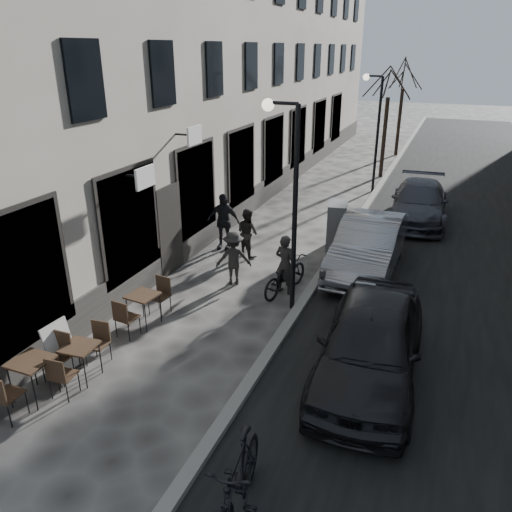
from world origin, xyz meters
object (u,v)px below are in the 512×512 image
Objects in this scene: streetlamp_far at (375,121)px; bistro_set_c at (144,306)px; car_near at (370,343)px; moped at (238,483)px; streetlamp_near at (289,186)px; bistro_set_a at (33,375)px; pedestrian_mid at (234,258)px; bicycle at (285,275)px; pedestrian_far at (223,221)px; utility_cabinet at (337,227)px; car_mid at (369,245)px; car_far at (419,202)px; tree_near at (390,80)px; sign_board at (62,353)px; pedestrian_near at (248,233)px; tree_far at (404,75)px; bistro_set_b at (81,359)px.

bistro_set_c is (-2.84, -14.08, -2.68)m from streetlamp_far.
moped is (-1.10, -3.92, -0.17)m from car_near.
bistro_set_a is at bearing -122.03° from streetlamp_near.
pedestrian_mid reaches higher than moped.
streetlamp_far reaches higher than bicycle.
bistro_set_a is 8.22m from pedestrian_far.
bicycle is at bearing -108.84° from utility_cabinet.
bicycle is at bearing -127.44° from car_mid.
bistro_set_c is (0.38, 3.06, -0.02)m from bistro_set_a.
bistro_set_a is 3.09m from bistro_set_c.
car_far reaches higher than bicycle.
streetlamp_far is at bearing 63.42° from pedestrian_far.
sign_board is (-3.37, -19.33, -4.21)m from tree_near.
streetlamp_far reaches higher than bistro_set_a.
tree_near is 13.03m from pedestrian_near.
tree_far reaches higher than moped.
bistro_set_c is at bearing 43.08° from pedestrian_mid.
bistro_set_a is 0.35× the size of car_near.
bistro_set_a is 0.79× the size of moped.
car_near reaches higher than bistro_set_a.
moped reaches higher than bistro_set_b.
streetlamp_near is 2.75× the size of pedestrian_far.
moped is at bearing -87.26° from tree_far.
car_mid is at bearing -85.41° from tree_far.
pedestrian_mid reaches higher than bistro_set_c.
car_far is at bearing 73.65° from streetlamp_near.
streetlamp_far is 2.75× the size of pedestrian_far.
tree_near is 8.04m from car_far.
moped is (4.59, -0.98, 0.13)m from bistro_set_a.
utility_cabinet reaches higher than bistro_set_b.
tree_near is at bearing -90.00° from tree_far.
car_mid is at bearing 61.30° from sign_board.
tree_near is 3.58× the size of utility_cabinet.
tree_far is at bearing 86.78° from sign_board.
tree_far is 3.69× the size of bistro_set_b.
pedestrian_near is at bearing -132.17° from car_far.
sign_board is 5.00m from moped.
car_mid is 2.27× the size of moped.
pedestrian_near is 7.33m from car_far.
bistro_set_b is 0.83× the size of pedestrian_far.
tree_far is 13.40m from car_far.
moped reaches higher than bicycle.
bistro_set_b is (-2.80, -16.34, -2.70)m from streetlamp_far.
pedestrian_far reaches higher than bistro_set_b.
tree_near is 1.16× the size of car_far.
sign_board is 0.24× the size of car_near.
bistro_set_b is 0.81× the size of bicycle.
bistro_set_b is 0.95× the size of bistro_set_c.
bicycle is 0.39× the size of car_far.
pedestrian_near reaches higher than car_far.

